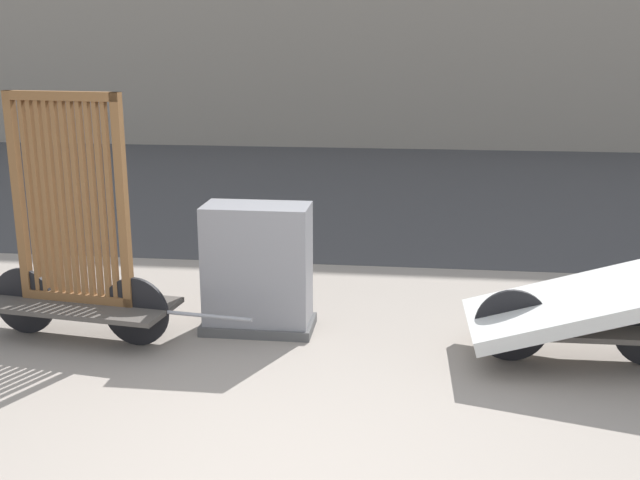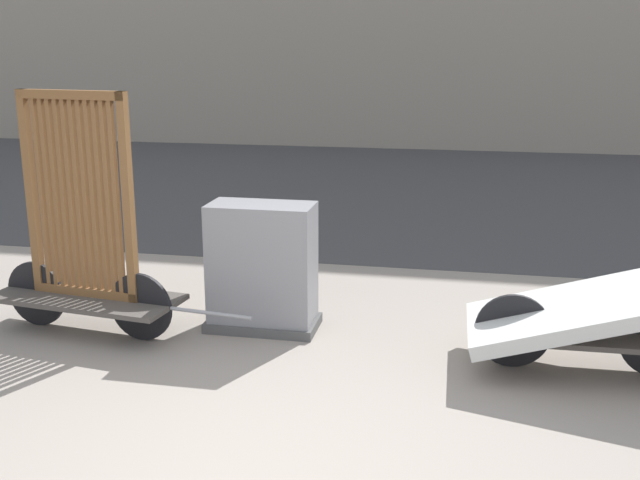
# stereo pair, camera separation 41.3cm
# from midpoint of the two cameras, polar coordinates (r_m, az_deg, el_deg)

# --- Properties ---
(road_strip) EXTENTS (56.00, 9.53, 0.01)m
(road_strip) POSITION_cam_midpoint_polar(r_m,az_deg,el_deg) (12.75, 3.01, 4.15)
(road_strip) COLOR #424244
(road_strip) RESTS_ON ground_plane
(bike_cart_with_bedframe) EXTENTS (2.29, 0.82, 1.99)m
(bike_cart_with_bedframe) POSITION_cam_midpoint_polar(r_m,az_deg,el_deg) (6.30, -19.96, -1.12)
(bike_cart_with_bedframe) COLOR #4C4742
(bike_cart_with_bedframe) RESTS_ON ground_plane
(bike_cart_with_mattress) EXTENTS (2.34, 0.98, 0.78)m
(bike_cart_with_mattress) POSITION_cam_midpoint_polar(r_m,az_deg,el_deg) (5.81, 17.55, -4.96)
(bike_cart_with_mattress) COLOR #4C4742
(bike_cart_with_mattress) RESTS_ON ground_plane
(utility_cabinet) EXTENTS (0.92, 0.50, 1.07)m
(utility_cabinet) POSITION_cam_midpoint_polar(r_m,az_deg,el_deg) (6.22, -6.67, -2.54)
(utility_cabinet) COLOR #4C4C4C
(utility_cabinet) RESTS_ON ground_plane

